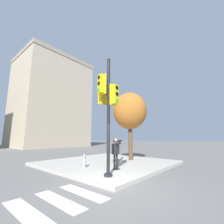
{
  "coord_description": "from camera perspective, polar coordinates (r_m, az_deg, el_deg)",
  "views": [
    {
      "loc": [
        -4.77,
        -4.02,
        1.87
      ],
      "look_at": [
        0.91,
        0.85,
        3.15
      ],
      "focal_mm": 24.0,
      "sensor_mm": 36.0,
      "label": 1
    }
  ],
  "objects": [
    {
      "name": "building_right",
      "position": [
        35.83,
        -22.22,
        3.25
      ],
      "size": [
        13.81,
        11.94,
        18.9
      ],
      "color": "tan",
      "rests_on": "ground_plane"
    },
    {
      "name": "fire_hydrant",
      "position": [
        9.28,
        -10.54,
        -17.82
      ],
      "size": [
        0.18,
        0.24,
        0.74
      ],
      "color": "#99999E",
      "rests_on": "sidewalk_corner"
    },
    {
      "name": "crosswalk_stripes",
      "position": [
        4.94,
        -35.89,
        -30.22
      ],
      "size": [
        5.07,
        2.21,
        0.01
      ],
      "color": "silver",
      "rests_on": "ground_plane"
    },
    {
      "name": "traffic_signal_pole",
      "position": [
        7.15,
        -1.95,
        3.91
      ],
      "size": [
        0.77,
        1.16,
        5.65
      ],
      "color": "black",
      "rests_on": "sidewalk_corner"
    },
    {
      "name": "ground_plane",
      "position": [
        6.51,
        0.51,
        -26.42
      ],
      "size": [
        160.0,
        160.0,
        0.0
      ],
      "primitive_type": "plane",
      "color": "slate"
    },
    {
      "name": "street_tree",
      "position": [
        12.21,
        6.79,
        0.28
      ],
      "size": [
        2.7,
        2.7,
        5.32
      ],
      "color": "brown",
      "rests_on": "sidewalk_corner"
    },
    {
      "name": "sidewalk_corner",
      "position": [
        11.32,
        -1.76,
        -18.79
      ],
      "size": [
        8.0,
        8.0,
        0.17
      ],
      "color": "#ADA89E",
      "rests_on": "ground_plane"
    },
    {
      "name": "person_photographer",
      "position": [
        8.51,
        1.46,
        -14.42
      ],
      "size": [
        0.5,
        0.53,
        1.66
      ],
      "color": "black",
      "rests_on": "sidewalk_corner"
    }
  ]
}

